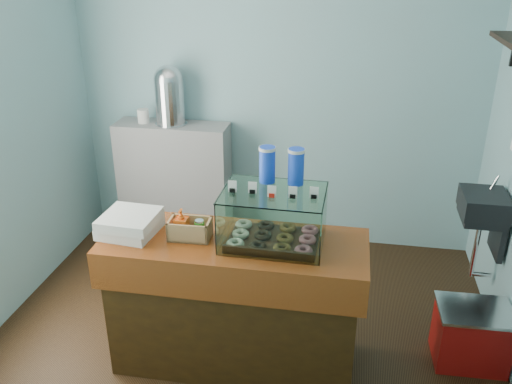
% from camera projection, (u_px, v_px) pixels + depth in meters
% --- Properties ---
extents(ground, '(3.50, 3.50, 0.00)m').
position_uv_depth(ground, '(244.00, 334.00, 3.84)').
color(ground, black).
rests_on(ground, ground).
extents(room_shell, '(3.54, 3.04, 2.82)m').
position_uv_depth(room_shell, '(245.00, 98.00, 3.14)').
color(room_shell, '#86BAC3').
rests_on(room_shell, ground).
extents(counter, '(1.60, 0.60, 0.90)m').
position_uv_depth(counter, '(235.00, 302.00, 3.42)').
color(counter, '#3B230B').
rests_on(counter, ground).
extents(back_shelf, '(1.00, 0.32, 1.10)m').
position_uv_depth(back_shelf, '(175.00, 182.00, 4.94)').
color(back_shelf, gray).
rests_on(back_shelf, ground).
extents(display_case, '(0.61, 0.45, 0.55)m').
position_uv_depth(display_case, '(275.00, 213.00, 3.18)').
color(display_case, '#341A0F').
rests_on(display_case, counter).
extents(condiment_crate, '(0.25, 0.16, 0.19)m').
position_uv_depth(condiment_crate, '(188.00, 228.00, 3.25)').
color(condiment_crate, tan).
rests_on(condiment_crate, counter).
extents(pastry_boxes, '(0.35, 0.36, 0.13)m').
position_uv_depth(pastry_boxes, '(130.00, 223.00, 3.30)').
color(pastry_boxes, silver).
rests_on(pastry_boxes, counter).
extents(coffee_urn, '(0.28, 0.28, 0.51)m').
position_uv_depth(coffee_urn, '(169.00, 94.00, 4.60)').
color(coffee_urn, silver).
rests_on(coffee_urn, back_shelf).
extents(red_cooler, '(0.48, 0.37, 0.41)m').
position_uv_depth(red_cooler, '(471.00, 335.00, 3.51)').
color(red_cooler, '#A8100D').
rests_on(red_cooler, ground).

